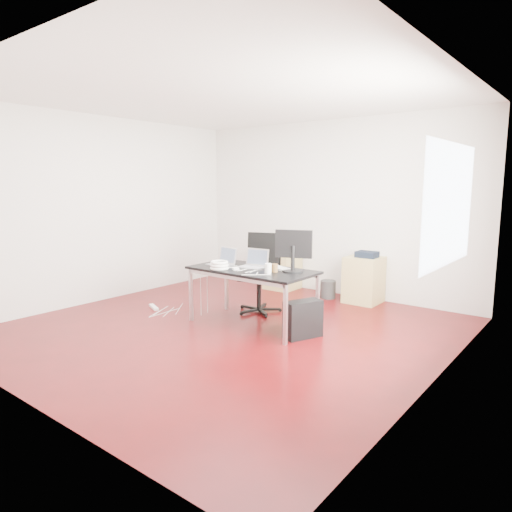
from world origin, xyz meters
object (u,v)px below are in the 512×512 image
Objects in this scene: desk at (252,273)px; filing_cabinet_right at (364,280)px; office_chair at (261,269)px; pc_tower at (303,319)px; filing_cabinet_left at (282,269)px.

desk is 2.05m from filing_cabinet_right.
office_chair is 2.40× the size of pc_tower.
office_chair is at bearing 173.31° from pc_tower.
office_chair is 1.31m from pc_tower.
filing_cabinet_right reaches higher than pc_tower.
desk is at bearing -108.12° from filing_cabinet_right.
filing_cabinet_left is 1.56× the size of pc_tower.
desk reaches higher than filing_cabinet_right.
filing_cabinet_right is (0.96, 1.32, -0.26)m from office_chair.
desk reaches higher than filing_cabinet_left.
filing_cabinet_right is at bearing 33.97° from office_chair.
filing_cabinet_left reaches higher than pc_tower.
pc_tower is at bearing -0.84° from desk.
office_chair is 1.54× the size of filing_cabinet_left.
filing_cabinet_left is 1.00× the size of filing_cabinet_right.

